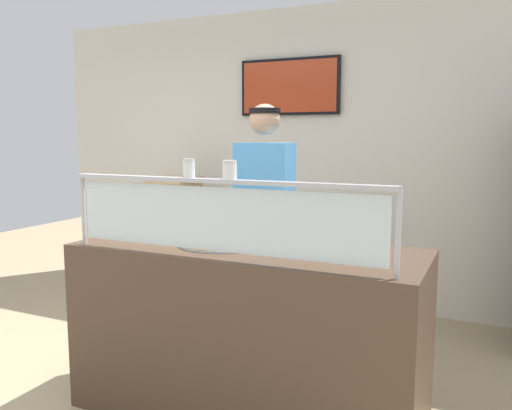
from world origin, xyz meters
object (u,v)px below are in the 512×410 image
(parmesan_shaker, at_px, (189,170))
(pepper_flake_shaker, at_px, (230,171))
(pizza_tray, at_px, (223,241))
(pizza_server, at_px, (228,238))
(pizza_box_stack, at_px, (175,194))
(worker_figure, at_px, (265,215))

(parmesan_shaker, xyz_separation_m, pepper_flake_shaker, (0.23, -0.00, -0.00))
(pizza_tray, distance_m, parmesan_shaker, 0.53)
(pizza_server, bearing_deg, pepper_flake_shaker, -63.77)
(pizza_server, relative_size, pizza_box_stack, 0.64)
(worker_figure, relative_size, pizza_box_stack, 4.00)
(parmesan_shaker, height_order, pizza_box_stack, parmesan_shaker)
(worker_figure, bearing_deg, pizza_tray, -84.08)
(pizza_server, height_order, worker_figure, worker_figure)
(pizza_server, relative_size, worker_figure, 0.16)
(worker_figure, distance_m, pizza_box_stack, 1.59)
(pizza_tray, height_order, worker_figure, worker_figure)
(parmesan_shaker, relative_size, pizza_box_stack, 0.21)
(pizza_tray, height_order, pizza_box_stack, pizza_box_stack)
(pizza_tray, bearing_deg, pizza_server, -26.88)
(worker_figure, xyz_separation_m, pizza_box_stack, (-1.32, 0.88, -0.00))
(pizza_server, relative_size, parmesan_shaker, 3.00)
(pizza_server, xyz_separation_m, pizza_box_stack, (-1.44, 1.63, 0.01))
(pepper_flake_shaker, relative_size, worker_figure, 0.05)
(parmesan_shaker, distance_m, worker_figure, 1.13)
(parmesan_shaker, bearing_deg, pizza_box_stack, 125.55)
(pizza_tray, xyz_separation_m, parmesan_shaker, (-0.01, -0.33, 0.42))
(pizza_box_stack, bearing_deg, pizza_tray, -49.12)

